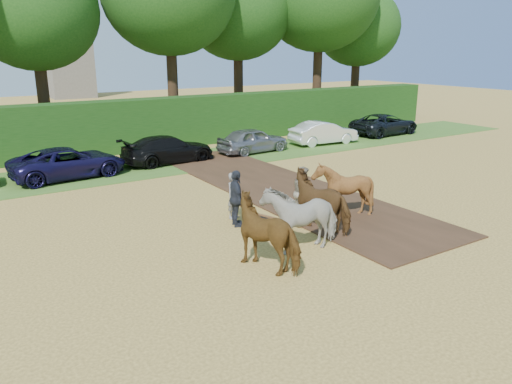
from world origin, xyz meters
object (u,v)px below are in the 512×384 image
spectator_far (236,199)px  parked_cars (187,148)px  spectator_near (303,192)px  plough_team (310,208)px

spectator_far → parked_cars: 10.70m
spectator_far → parked_cars: bearing=-0.4°
spectator_near → parked_cars: size_ratio=0.05×
parked_cars → spectator_far: bearing=-106.2°
plough_team → parked_cars: plough_team is taller
spectator_near → plough_team: plough_team is taller
spectator_near → plough_team: size_ratio=0.28×
plough_team → parked_cars: 12.51m
spectator_far → parked_cars: (2.99, 10.27, -0.25)m
spectator_near → parked_cars: (0.51, 10.75, -0.20)m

